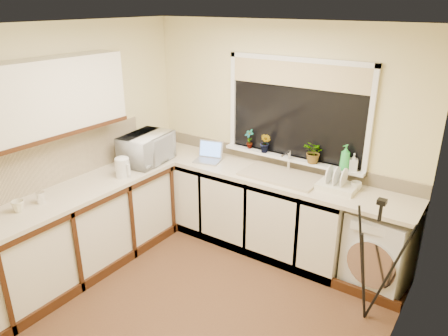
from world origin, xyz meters
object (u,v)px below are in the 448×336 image
at_px(kettle, 122,168).
at_px(plant_b, 265,143).
at_px(plant_a, 249,139).
at_px(soap_bottle_clear, 353,162).
at_px(cup_left, 18,206).
at_px(washing_machine, 380,249).
at_px(tripod, 373,262).
at_px(cup_back, 356,186).
at_px(microwave, 147,148).
at_px(laptop, 209,155).
at_px(steel_jar, 41,198).
at_px(plant_d, 314,152).
at_px(dish_rack, 337,187).
at_px(soap_bottle_green, 345,158).

bearing_deg(kettle, plant_b, 46.65).
xyz_separation_m(plant_a, soap_bottle_clear, (1.20, 0.00, -0.02)).
bearing_deg(cup_left, washing_machine, 37.61).
relative_size(tripod, soap_bottle_clear, 6.57).
bearing_deg(cup_back, microwave, -165.55).
bearing_deg(laptop, soap_bottle_clear, -5.73).
bearing_deg(soap_bottle_clear, laptop, -171.24).
bearing_deg(steel_jar, laptop, 71.23).
bearing_deg(plant_a, plant_b, -7.16).
xyz_separation_m(plant_a, cup_back, (1.29, -0.12, -0.22)).
relative_size(washing_machine, plant_d, 3.34).
distance_m(dish_rack, plant_b, 0.95).
xyz_separation_m(microwave, cup_back, (2.22, 0.57, -0.12)).
height_order(plant_d, cup_back, plant_d).
relative_size(kettle, steel_jar, 1.81).
height_order(plant_a, soap_bottle_clear, plant_a).
xyz_separation_m(washing_machine, cup_left, (-2.62, -2.02, 0.55)).
bearing_deg(steel_jar, dish_rack, 40.59).
height_order(soap_bottle_green, cup_left, soap_bottle_green).
xyz_separation_m(kettle, microwave, (-0.09, 0.46, 0.07)).
bearing_deg(dish_rack, plant_b, 169.83).
height_order(plant_d, cup_left, plant_d).
bearing_deg(washing_machine, tripod, -75.25).
relative_size(plant_a, cup_left, 2.01).
bearing_deg(soap_bottle_green, laptop, -172.09).
height_order(kettle, steel_jar, kettle).
height_order(laptop, cup_back, laptop).
bearing_deg(plant_a, dish_rack, -9.87).
distance_m(tripod, cup_left, 3.09).
distance_m(microwave, soap_bottle_clear, 2.25).
bearing_deg(plant_a, washing_machine, -7.27).
distance_m(steel_jar, soap_bottle_green, 2.91).
bearing_deg(tripod, washing_machine, 76.42).
bearing_deg(tripod, steel_jar, -175.04).
xyz_separation_m(soap_bottle_green, cup_back, (0.16, -0.09, -0.24)).
bearing_deg(plant_b, plant_a, 172.84).
bearing_deg(laptop, plant_d, -4.38).
relative_size(plant_b, plant_d, 0.94).
bearing_deg(microwave, plant_b, -67.81).
xyz_separation_m(laptop, plant_b, (0.61, 0.22, 0.21)).
bearing_deg(plant_a, laptop, -147.85).
xyz_separation_m(washing_machine, kettle, (-2.46, -0.95, 0.60)).
distance_m(tripod, microwave, 2.66).
relative_size(steel_jar, plant_d, 0.46).
relative_size(plant_a, cup_back, 2.01).
bearing_deg(soap_bottle_clear, plant_a, -179.98).
relative_size(plant_b, cup_left, 2.03).
bearing_deg(cup_left, kettle, 81.21).
distance_m(washing_machine, cup_back, 0.64).
bearing_deg(kettle, dish_rack, 25.96).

